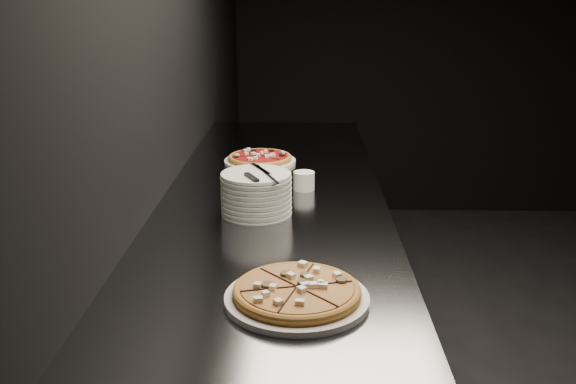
{
  "coord_description": "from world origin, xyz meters",
  "views": [
    {
      "loc": [
        -2.03,
        -2.07,
        1.58
      ],
      "look_at": [
        -2.08,
        -0.09,
        0.95
      ],
      "focal_mm": 40.0,
      "sensor_mm": 36.0,
      "label": 1
    }
  ],
  "objects_px": {
    "counter": "(275,315)",
    "ramekin": "(304,180)",
    "plate_stack": "(256,193)",
    "cutlery": "(258,174)",
    "pizza_tomato": "(260,159)",
    "pizza_mushroom": "(297,293)"
  },
  "relations": [
    {
      "from": "pizza_mushroom",
      "to": "pizza_tomato",
      "type": "bearing_deg",
      "value": 97.65
    },
    {
      "from": "pizza_mushroom",
      "to": "cutlery",
      "type": "distance_m",
      "value": 0.6
    },
    {
      "from": "counter",
      "to": "cutlery",
      "type": "distance_m",
      "value": 0.63
    },
    {
      "from": "pizza_mushroom",
      "to": "pizza_tomato",
      "type": "xyz_separation_m",
      "value": [
        -0.16,
        1.19,
        -0.0
      ]
    },
    {
      "from": "pizza_tomato",
      "to": "cutlery",
      "type": "xyz_separation_m",
      "value": [
        0.04,
        -0.61,
        0.11
      ]
    },
    {
      "from": "ramekin",
      "to": "pizza_mushroom",
      "type": "bearing_deg",
      "value": -91.08
    },
    {
      "from": "counter",
      "to": "ramekin",
      "type": "distance_m",
      "value": 0.51
    },
    {
      "from": "counter",
      "to": "plate_stack",
      "type": "xyz_separation_m",
      "value": [
        -0.05,
        -0.2,
        0.52
      ]
    },
    {
      "from": "pizza_mushroom",
      "to": "ramekin",
      "type": "xyz_separation_m",
      "value": [
        0.02,
        0.84,
        0.01
      ]
    },
    {
      "from": "plate_stack",
      "to": "ramekin",
      "type": "distance_m",
      "value": 0.29
    },
    {
      "from": "plate_stack",
      "to": "cutlery",
      "type": "xyz_separation_m",
      "value": [
        0.01,
        -0.02,
        0.07
      ]
    },
    {
      "from": "cutlery",
      "to": "ramekin",
      "type": "xyz_separation_m",
      "value": [
        0.14,
        0.26,
        -0.1
      ]
    },
    {
      "from": "plate_stack",
      "to": "cutlery",
      "type": "relative_size",
      "value": 0.95
    },
    {
      "from": "counter",
      "to": "ramekin",
      "type": "height_order",
      "value": "ramekin"
    },
    {
      "from": "counter",
      "to": "cutlery",
      "type": "bearing_deg",
      "value": -99.73
    },
    {
      "from": "pizza_tomato",
      "to": "ramekin",
      "type": "height_order",
      "value": "ramekin"
    },
    {
      "from": "pizza_mushroom",
      "to": "ramekin",
      "type": "relative_size",
      "value": 4.72
    },
    {
      "from": "plate_stack",
      "to": "cutlery",
      "type": "distance_m",
      "value": 0.07
    },
    {
      "from": "pizza_mushroom",
      "to": "cutlery",
      "type": "bearing_deg",
      "value": 102.11
    },
    {
      "from": "counter",
      "to": "cutlery",
      "type": "height_order",
      "value": "cutlery"
    },
    {
      "from": "counter",
      "to": "ramekin",
      "type": "xyz_separation_m",
      "value": [
        0.1,
        0.05,
        0.49
      ]
    },
    {
      "from": "pizza_tomato",
      "to": "counter",
      "type": "bearing_deg",
      "value": -79.67
    }
  ]
}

